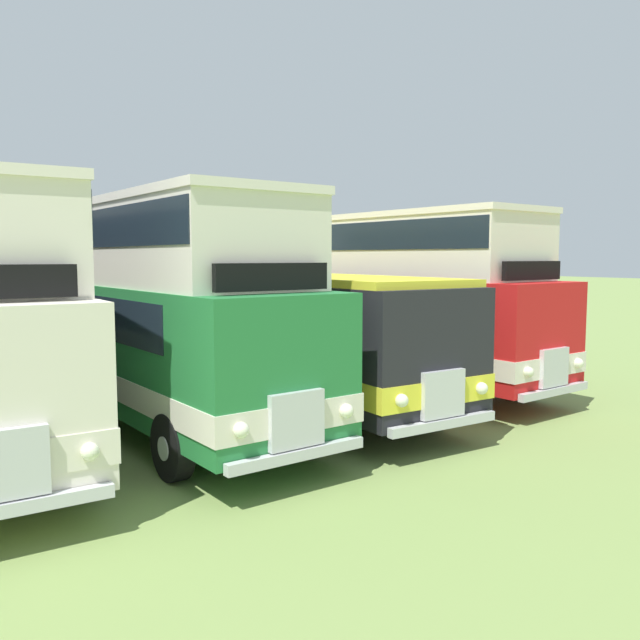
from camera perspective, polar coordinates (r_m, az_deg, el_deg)
name	(u,v)px	position (r m, az deg, el deg)	size (l,w,h in m)	color
bus_fifth_in_row	(141,301)	(14.08, -15.38, 1.62)	(2.82, 11.27, 4.49)	#237538
bus_sixth_in_row	(281,326)	(15.56, -3.46, -0.49)	(3.08, 11.27, 2.99)	black
bus_seventh_in_row	(388,292)	(17.48, 6.01, 2.49)	(2.87, 9.95, 4.49)	red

